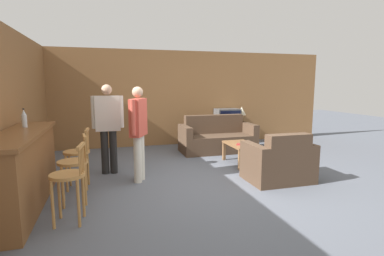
{
  "coord_description": "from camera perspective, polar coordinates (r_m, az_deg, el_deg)",
  "views": [
    {
      "loc": [
        -1.72,
        -4.63,
        1.69
      ],
      "look_at": [
        -0.13,
        0.87,
        0.85
      ],
      "focal_mm": 28.0,
      "sensor_mm": 36.0,
      "label": 1
    }
  ],
  "objects": [
    {
      "name": "ground_plane",
      "position": [
        5.22,
        4.08,
        -10.57
      ],
      "size": [
        24.0,
        24.0,
        0.0
      ],
      "primitive_type": "plane",
      "color": "#565B66"
    },
    {
      "name": "wall_back",
      "position": [
        8.37,
        -4.28,
        5.67
      ],
      "size": [
        9.4,
        0.08,
        2.6
      ],
      "color": "olive",
      "rests_on": "ground_plane"
    },
    {
      "name": "wall_left",
      "position": [
        6.1,
        -29.95,
        3.57
      ],
      "size": [
        0.08,
        8.55,
        2.6
      ],
      "color": "olive",
      "rests_on": "ground_plane"
    },
    {
      "name": "bar_counter",
      "position": [
        4.7,
        -29.58,
        -7.04
      ],
      "size": [
        0.55,
        2.35,
        1.06
      ],
      "color": "brown",
      "rests_on": "ground_plane"
    },
    {
      "name": "bar_chair_near",
      "position": [
        3.97,
        -22.43,
        -9.18
      ],
      "size": [
        0.46,
        0.46,
        0.98
      ],
      "color": "#B77F42",
      "rests_on": "ground_plane"
    },
    {
      "name": "bar_chair_mid",
      "position": [
        4.57,
        -21.58,
        -6.83
      ],
      "size": [
        0.46,
        0.46,
        0.98
      ],
      "color": "#B77F42",
      "rests_on": "ground_plane"
    },
    {
      "name": "bar_chair_far",
      "position": [
        5.2,
        -20.92,
        -4.99
      ],
      "size": [
        0.44,
        0.44,
        0.98
      ],
      "color": "#B77F42",
      "rests_on": "ground_plane"
    },
    {
      "name": "couch_far",
      "position": [
        7.6,
        4.79,
        -2.05
      ],
      "size": [
        1.86,
        0.85,
        0.9
      ],
      "color": "#4C3828",
      "rests_on": "ground_plane"
    },
    {
      "name": "armchair_near",
      "position": [
        5.47,
        16.26,
        -6.48
      ],
      "size": [
        1.09,
        0.81,
        0.88
      ],
      "color": "#4C3828",
      "rests_on": "ground_plane"
    },
    {
      "name": "coffee_table",
      "position": [
        6.45,
        9.39,
        -3.63
      ],
      "size": [
        0.53,
        0.91,
        0.44
      ],
      "color": "brown",
      "rests_on": "ground_plane"
    },
    {
      "name": "tv_unit",
      "position": [
        8.68,
        6.69,
        -1.2
      ],
      "size": [
        1.18,
        0.46,
        0.51
      ],
      "color": "#2D2319",
      "rests_on": "ground_plane"
    },
    {
      "name": "tv",
      "position": [
        8.61,
        6.75,
        2.06
      ],
      "size": [
        0.67,
        0.46,
        0.48
      ],
      "color": "#4C4C4C",
      "rests_on": "tv_unit"
    },
    {
      "name": "bottle",
      "position": [
        5.07,
        -29.34,
        1.55
      ],
      "size": [
        0.07,
        0.07,
        0.28
      ],
      "color": "silver",
      "rests_on": "bar_counter"
    },
    {
      "name": "book_on_table",
      "position": [
        6.32,
        9.24,
        -3.09
      ],
      "size": [
        0.21,
        0.21,
        0.02
      ],
      "color": "maroon",
      "rests_on": "coffee_table"
    },
    {
      "name": "table_lamp",
      "position": [
        8.78,
        9.45,
        3.12
      ],
      "size": [
        0.25,
        0.25,
        0.53
      ],
      "color": "brown",
      "rests_on": "tv_unit"
    },
    {
      "name": "person_by_window",
      "position": [
        5.82,
        -15.71,
        0.74
      ],
      "size": [
        0.58,
        0.19,
        1.69
      ],
      "color": "black",
      "rests_on": "ground_plane"
    },
    {
      "name": "person_by_counter",
      "position": [
        5.23,
        -10.16,
        -0.14
      ],
      "size": [
        0.35,
        0.53,
        1.65
      ],
      "color": "silver",
      "rests_on": "ground_plane"
    }
  ]
}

